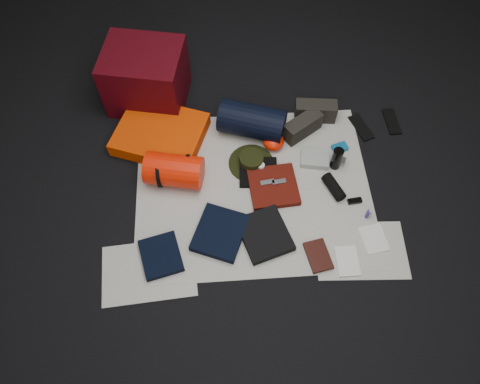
{
  "coord_description": "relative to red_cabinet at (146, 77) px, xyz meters",
  "views": [
    {
      "loc": [
        -0.2,
        -1.63,
        2.78
      ],
      "look_at": [
        -0.1,
        -0.08,
        0.1
      ],
      "focal_mm": 35.0,
      "sensor_mm": 36.0,
      "label": 1
    }
  ],
  "objects": [
    {
      "name": "hiking_boot_left",
      "position": [
        1.12,
        -0.41,
        -0.15
      ],
      "size": [
        0.31,
        0.26,
        0.15
      ],
      "primitive_type": "cube",
      "rotation": [
        0.0,
        0.0,
        0.59
      ],
      "color": "black",
      "rests_on": "newspaper_mat"
    },
    {
      "name": "flip_flop_left",
      "position": [
        1.57,
        -0.4,
        -0.22
      ],
      "size": [
        0.17,
        0.26,
        0.01
      ],
      "primitive_type": "cube",
      "rotation": [
        0.0,
        0.0,
        0.34
      ],
      "color": "black",
      "rests_on": "floor"
    },
    {
      "name": "toiletry_purple",
      "position": [
        1.46,
        -1.14,
        -0.18
      ],
      "size": [
        0.03,
        0.03,
        0.08
      ],
      "primitive_type": "cylinder",
      "rotation": [
        0.0,
        0.0,
        0.34
      ],
      "color": "#3E2578",
      "rests_on": "newspaper_mat"
    },
    {
      "name": "red_cabinet",
      "position": [
        0.0,
        0.0,
        0.0
      ],
      "size": [
        0.64,
        0.56,
        0.46
      ],
      "primitive_type": "cube",
      "rotation": [
        0.0,
        0.0,
        -0.2
      ],
      "color": "#43040C",
      "rests_on": "floor"
    },
    {
      "name": "tape_roll",
      "position": [
        0.79,
        -0.72,
        -0.18
      ],
      "size": [
        0.05,
        0.05,
        0.03
      ],
      "primitive_type": "cylinder",
      "color": "silver",
      "rests_on": "black_tshirt"
    },
    {
      "name": "water_bottle",
      "position": [
        1.32,
        -0.72,
        -0.13
      ],
      "size": [
        0.08,
        0.08,
        0.18
      ],
      "primitive_type": "cylinder",
      "rotation": [
        0.0,
        0.0,
        0.1
      ],
      "color": "black",
      "rests_on": "newspaper_mat"
    },
    {
      "name": "first_aid_pouch",
      "position": [
        1.18,
        -0.67,
        -0.2
      ],
      "size": [
        0.22,
        0.18,
        0.05
      ],
      "primitive_type": "cube",
      "rotation": [
        0.0,
        0.0,
        -0.19
      ],
      "color": "#949C94",
      "rests_on": "newspaper_mat"
    },
    {
      "name": "boonie_crown",
      "position": [
        0.73,
        -0.66,
        -0.18
      ],
      "size": [
        0.17,
        0.17,
        0.07
      ],
      "primitive_type": "cylinder",
      "color": "black",
      "rests_on": "boonie_brim"
    },
    {
      "name": "newspaper_mat",
      "position": [
        0.73,
        -0.87,
        -0.23
      ],
      "size": [
        1.6,
        1.3,
        0.01
      ],
      "primitive_type": "cube",
      "color": "silver",
      "rests_on": "floor"
    },
    {
      "name": "key_cluster",
      "position": [
        0.05,
        -1.43,
        -0.22
      ],
      "size": [
        0.08,
        0.08,
        0.01
      ],
      "primitive_type": "cube",
      "rotation": [
        0.0,
        0.0,
        0.11
      ],
      "color": "#A3A2A7",
      "rests_on": "newspaper_mat"
    },
    {
      "name": "sack_strap_right",
      "position": [
        0.3,
        -0.76,
        -0.12
      ],
      "size": [
        0.03,
        0.22,
        0.22
      ],
      "primitive_type": "cylinder",
      "rotation": [
        0.0,
        1.57,
        0.0
      ],
      "color": "black",
      "rests_on": "newspaper_mat"
    },
    {
      "name": "sleeping_pad",
      "position": [
        0.09,
        -0.4,
        -0.17
      ],
      "size": [
        0.74,
        0.67,
        0.11
      ],
      "primitive_type": "cube",
      "rotation": [
        0.0,
        0.0,
        -0.36
      ],
      "color": "#EE3E02",
      "rests_on": "newspaper_mat"
    },
    {
      "name": "sack_strap_left",
      "position": [
        0.1,
        -0.76,
        -0.12
      ],
      "size": [
        0.02,
        0.22,
        0.22
      ],
      "primitive_type": "cylinder",
      "rotation": [
        0.0,
        1.57,
        0.0
      ],
      "color": "black",
      "rests_on": "newspaper_mat"
    },
    {
      "name": "cyan_case",
      "position": [
        1.38,
        -0.58,
        -0.21
      ],
      "size": [
        0.12,
        0.1,
        0.03
      ],
      "primitive_type": "cube",
      "rotation": [
        0.0,
        0.0,
        0.3
      ],
      "color": "#0E5B8A",
      "rests_on": "newspaper_mat"
    },
    {
      "name": "trousers_charcoal",
      "position": [
        0.77,
        -1.23,
        -0.2
      ],
      "size": [
        0.38,
        0.41,
        0.05
      ],
      "primitive_type": "cube",
      "rotation": [
        0.0,
        0.0,
        0.31
      ],
      "color": "black",
      "rests_on": "newspaper_mat"
    },
    {
      "name": "map_printout",
      "position": [
        1.48,
        -1.3,
        -0.22
      ],
      "size": [
        0.18,
        0.22,
        0.01
      ],
      "primitive_type": "cube",
      "rotation": [
        0.0,
        0.0,
        0.15
      ],
      "color": "silver",
      "rests_on": "newspaper_mat"
    },
    {
      "name": "flip_flop_right",
      "position": [
        1.82,
        -0.35,
        -0.22
      ],
      "size": [
        0.1,
        0.24,
        0.01
      ],
      "primitive_type": "cube",
      "rotation": [
        0.0,
        0.0,
        0.04
      ],
      "color": "black",
      "rests_on": "floor"
    },
    {
      "name": "energy_bar_b",
      "position": [
        0.9,
        -0.86,
        -0.18
      ],
      "size": [
        0.1,
        0.05,
        0.01
      ],
      "primitive_type": "cube",
      "rotation": [
        0.0,
        0.0,
        0.14
      ],
      "color": "#A3A2A7",
      "rests_on": "red_shirt"
    },
    {
      "name": "black_tshirt",
      "position": [
        0.77,
        -0.75,
        -0.21
      ],
      "size": [
        0.28,
        0.26,
        0.03
      ],
      "primitive_type": "cube",
      "rotation": [
        0.0,
        0.0,
        -0.07
      ],
      "color": "black",
      "rests_on": "newspaper_mat"
    },
    {
      "name": "trousers_navy_a",
      "position": [
        0.11,
        -1.33,
        -0.2
      ],
      "size": [
        0.3,
        0.32,
        0.04
      ],
      "primitive_type": "cube",
      "rotation": [
        0.0,
        0.0,
        0.24
      ],
      "color": "black",
      "rests_on": "newspaper_mat"
    },
    {
      "name": "sunglasses",
      "position": [
        1.4,
        -1.02,
        -0.21
      ],
      "size": [
        0.1,
        0.05,
        0.02
      ],
      "primitive_type": "cube",
      "rotation": [
        0.0,
        0.0,
        0.1
      ],
      "color": "black",
      "rests_on": "newspaper_mat"
    },
    {
      "name": "navy_duffel",
      "position": [
        0.76,
        -0.38,
        -0.1
      ],
      "size": [
        0.52,
        0.38,
        0.24
      ],
      "primitive_type": "cylinder",
      "rotation": [
        0.0,
        1.57,
        -0.33
      ],
      "color": "black",
      "rests_on": "newspaper_mat"
    },
    {
      "name": "newspaper_sheet_front_right",
      "position": [
        1.38,
        -1.37,
        -0.23
      ],
      "size": [
        0.6,
        0.43,
        0.0
      ],
      "primitive_type": "cube",
      "rotation": [
        0.0,
        0.0,
        -0.05
      ],
      "color": "silver",
      "rests_on": "floor"
    },
    {
      "name": "trousers_navy_b",
      "position": [
        0.48,
        -1.2,
        -0.2
      ],
      "size": [
        0.41,
        0.43,
        0.05
      ],
      "primitive_type": "cube",
      "rotation": [
        0.0,
        0.0,
        -0.39
      ],
      "color": "black",
      "rests_on": "newspaper_mat"
    },
    {
      "name": "map_booklet",
      "position": [
        1.28,
        -1.44,
        -0.22
      ],
      "size": [
        0.14,
        0.2,
        0.01
      ],
      "primitive_type": "cube",
      "rotation": [
        0.0,
        0.0,
        -0.01
      ],
      "color": "silver",
      "rests_on": "newspaper_mat"
    },
    {
      "name": "hiking_boot_right",
      "position": [
        1.24,
        -0.28,
        -0.15
      ],
      "size": [
        0.31,
        0.15,
        0.15
      ],
      "primitive_type": "cube",
      "rotation": [
        0.0,
        0.0,
        -0.12
      ],
      "color": "black",
      "rests_on": "newspaper_mat"
    },
    {
      "name": "toiletry_clear",
      "position": [
        1.47,
        -1.14,
        -0.18
      ],
      "size": [
        0.03,
        0.03,
        0.08
      ],
      "primitive_type": "cylinder",
      "rotation": [
        0.0,
        0.0,
        0.2
      ],
      "color": "#A4A8A3",
      "rests_on": "newspaper_mat"
    },
    {
      "name": "red_shirt",
      "position": [
        0.86,
        -0.88,
        -0.2
      ],
      "size": [
        0.35,
        0.35,
        0.04
      ],
      "primitive_type": "cube",
      "rotation": [
        0.0,
        0.0,
        0.08
      ],
      "color": "#4F0F08",
      "rests_on": "newspaper_mat"
    },
    {
      "name": "orange_stuff_sack",
      "position": [
        0.9,
        -0.52,
        -0.18
      ],
      "size": [
        0.16,
        0.16,
        0.1
      ],
      "primitive_type": "ellipsoid",
      "rotation": [
        0.0,
        0.0,
        0.07
      ],
      "color": "red",
      "rests_on": "newspaper_mat"
    },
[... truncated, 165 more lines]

